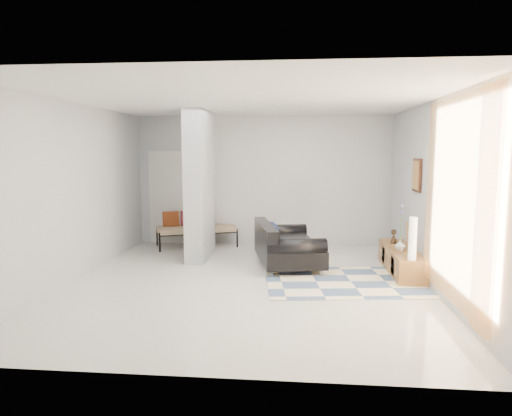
{
  "coord_description": "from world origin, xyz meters",
  "views": [
    {
      "loc": [
        0.76,
        -6.87,
        2.07
      ],
      "look_at": [
        0.07,
        0.6,
        1.11
      ],
      "focal_mm": 32.0,
      "sensor_mm": 36.0,
      "label": 1
    }
  ],
  "objects": [
    {
      "name": "floor",
      "position": [
        0.0,
        0.0,
        0.0
      ],
      "size": [
        6.0,
        6.0,
        0.0
      ],
      "primitive_type": "plane",
      "color": "silver",
      "rests_on": "ground"
    },
    {
      "name": "ceiling",
      "position": [
        0.0,
        0.0,
        2.8
      ],
      "size": [
        6.0,
        6.0,
        0.0
      ],
      "primitive_type": "plane",
      "rotation": [
        3.14,
        0.0,
        0.0
      ],
      "color": "white",
      "rests_on": "wall_back"
    },
    {
      "name": "wall_back",
      "position": [
        0.0,
        3.0,
        1.4
      ],
      "size": [
        6.0,
        0.0,
        6.0
      ],
      "primitive_type": "plane",
      "rotation": [
        1.57,
        0.0,
        0.0
      ],
      "color": "silver",
      "rests_on": "ground"
    },
    {
      "name": "wall_front",
      "position": [
        0.0,
        -3.0,
        1.4
      ],
      "size": [
        6.0,
        0.0,
        6.0
      ],
      "primitive_type": "plane",
      "rotation": [
        -1.57,
        0.0,
        0.0
      ],
      "color": "silver",
      "rests_on": "ground"
    },
    {
      "name": "wall_left",
      "position": [
        -2.75,
        0.0,
        1.4
      ],
      "size": [
        0.0,
        6.0,
        6.0
      ],
      "primitive_type": "plane",
      "rotation": [
        1.57,
        0.0,
        1.57
      ],
      "color": "silver",
      "rests_on": "ground"
    },
    {
      "name": "wall_right",
      "position": [
        2.75,
        0.0,
        1.4
      ],
      "size": [
        0.0,
        6.0,
        6.0
      ],
      "primitive_type": "plane",
      "rotation": [
        1.57,
        0.0,
        -1.57
      ],
      "color": "silver",
      "rests_on": "ground"
    },
    {
      "name": "partition_column",
      "position": [
        -1.1,
        1.6,
        1.4
      ],
      "size": [
        0.35,
        1.2,
        2.8
      ],
      "primitive_type": "cube",
      "color": "#A1A7A8",
      "rests_on": "floor"
    },
    {
      "name": "hallway_door",
      "position": [
        -2.1,
        2.96,
        1.02
      ],
      "size": [
        0.85,
        0.06,
        2.04
      ],
      "primitive_type": "cube",
      "color": "silver",
      "rests_on": "floor"
    },
    {
      "name": "curtain",
      "position": [
        2.67,
        -1.15,
        1.45
      ],
      "size": [
        0.0,
        2.55,
        2.55
      ],
      "primitive_type": "plane",
      "rotation": [
        1.57,
        0.0,
        1.57
      ],
      "color": "#FFAA43",
      "rests_on": "wall_right"
    },
    {
      "name": "wall_art",
      "position": [
        2.72,
        0.9,
        1.65
      ],
      "size": [
        0.04,
        0.45,
        0.55
      ],
      "primitive_type": "cube",
      "color": "#391A0F",
      "rests_on": "wall_right"
    },
    {
      "name": "media_console",
      "position": [
        2.52,
        0.9,
        0.2
      ],
      "size": [
        0.45,
        1.82,
        0.8
      ],
      "color": "brown",
      "rests_on": "floor"
    },
    {
      "name": "loveseat",
      "position": [
        0.53,
        1.19,
        0.35
      ],
      "size": [
        1.37,
        1.91,
        0.76
      ],
      "rotation": [
        0.0,
        0.0,
        0.22
      ],
      "color": "silver",
      "rests_on": "floor"
    },
    {
      "name": "daybed",
      "position": [
        -1.44,
        2.62,
        0.42
      ],
      "size": [
        1.79,
        1.26,
        0.77
      ],
      "rotation": [
        0.0,
        0.0,
        0.39
      ],
      "color": "black",
      "rests_on": "floor"
    },
    {
      "name": "area_rug",
      "position": [
        1.6,
        0.2,
        0.01
      ],
      "size": [
        2.83,
        2.07,
        0.01
      ],
      "primitive_type": "cube",
      "rotation": [
        0.0,
        0.0,
        0.12
      ],
      "color": "beige",
      "rests_on": "floor"
    },
    {
      "name": "cylinder_lamp",
      "position": [
        2.5,
        0.11,
        0.73
      ],
      "size": [
        0.12,
        0.12,
        0.66
      ],
      "primitive_type": "cylinder",
      "color": "beige",
      "rests_on": "media_console"
    },
    {
      "name": "bronze_figurine",
      "position": [
        2.47,
        1.33,
        0.53
      ],
      "size": [
        0.13,
        0.13,
        0.25
      ],
      "primitive_type": null,
      "rotation": [
        0.0,
        0.0,
        -0.01
      ],
      "color": "#2F2114",
      "rests_on": "media_console"
    },
    {
      "name": "vase",
      "position": [
        2.47,
        0.79,
        0.49
      ],
      "size": [
        0.18,
        0.18,
        0.18
      ],
      "primitive_type": "imported",
      "rotation": [
        0.0,
        0.0,
        -0.03
      ],
      "color": "silver",
      "rests_on": "media_console"
    }
  ]
}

